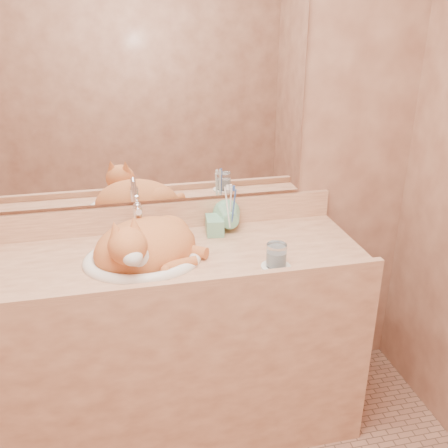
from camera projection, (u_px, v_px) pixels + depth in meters
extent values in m
cube|color=brown|center=(149.00, 139.00, 2.03)|extent=(2.40, 0.02, 2.50)
cube|color=white|center=(147.00, 105.00, 1.96)|extent=(1.30, 0.02, 0.80)
imported|color=#6DAF8A|center=(216.00, 221.00, 2.06)|extent=(0.08, 0.08, 0.16)
imported|color=#6DAF8A|center=(231.00, 223.00, 2.11)|extent=(0.13, 0.13, 0.11)
cylinder|color=white|center=(276.00, 267.00, 1.85)|extent=(0.11, 0.11, 0.01)
cylinder|color=silver|center=(276.00, 255.00, 1.83)|extent=(0.07, 0.07, 0.09)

